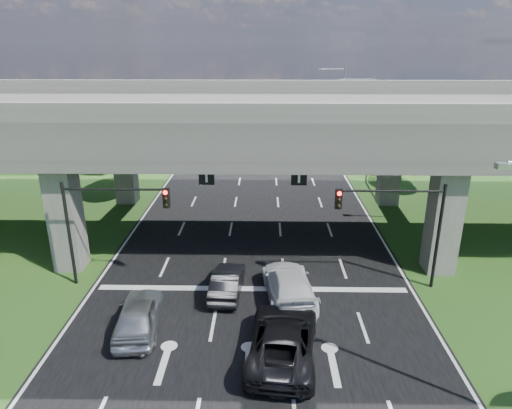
{
  "coord_description": "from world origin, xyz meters",
  "views": [
    {
      "loc": [
        0.63,
        -18.65,
        12.92
      ],
      "look_at": [
        0.1,
        9.24,
        2.93
      ],
      "focal_mm": 32.0,
      "sensor_mm": 36.0,
      "label": 1
    }
  ],
  "objects_px": {
    "streetlight_far": "(366,122)",
    "streetlight_beyond": "(340,101)",
    "car_silver": "(139,314)",
    "signal_right": "(400,217)",
    "car_white": "(289,285)",
    "signal_left": "(106,215)",
    "car_dark": "(227,282)",
    "car_trailing": "(283,339)"
  },
  "relations": [
    {
      "from": "streetlight_far",
      "to": "car_white",
      "type": "height_order",
      "value": "streetlight_far"
    },
    {
      "from": "streetlight_beyond",
      "to": "car_silver",
      "type": "relative_size",
      "value": 2.08
    },
    {
      "from": "signal_right",
      "to": "streetlight_beyond",
      "type": "xyz_separation_m",
      "value": [
        2.27,
        36.06,
        1.66
      ]
    },
    {
      "from": "car_silver",
      "to": "signal_left",
      "type": "bearing_deg",
      "value": -64.2
    },
    {
      "from": "signal_left",
      "to": "streetlight_beyond",
      "type": "xyz_separation_m",
      "value": [
        17.92,
        36.06,
        1.66
      ]
    },
    {
      "from": "signal_right",
      "to": "car_white",
      "type": "xyz_separation_m",
      "value": [
        -5.87,
        -1.48,
        -3.31
      ]
    },
    {
      "from": "streetlight_beyond",
      "to": "car_dark",
      "type": "height_order",
      "value": "streetlight_beyond"
    },
    {
      "from": "streetlight_far",
      "to": "streetlight_beyond",
      "type": "height_order",
      "value": "same"
    },
    {
      "from": "car_dark",
      "to": "signal_right",
      "type": "bearing_deg",
      "value": -170.77
    },
    {
      "from": "signal_right",
      "to": "car_dark",
      "type": "bearing_deg",
      "value": -174.12
    },
    {
      "from": "signal_left",
      "to": "car_silver",
      "type": "relative_size",
      "value": 1.25
    },
    {
      "from": "signal_left",
      "to": "streetlight_far",
      "type": "xyz_separation_m",
      "value": [
        17.92,
        20.06,
        1.66
      ]
    },
    {
      "from": "car_trailing",
      "to": "signal_right",
      "type": "bearing_deg",
      "value": -129.89
    },
    {
      "from": "signal_left",
      "to": "car_silver",
      "type": "xyz_separation_m",
      "value": [
        2.61,
        -4.32,
        -3.34
      ]
    },
    {
      "from": "signal_right",
      "to": "car_dark",
      "type": "xyz_separation_m",
      "value": [
        -9.15,
        -0.94,
        -3.45
      ]
    },
    {
      "from": "streetlight_far",
      "to": "streetlight_beyond",
      "type": "xyz_separation_m",
      "value": [
        0.0,
        16.0,
        0.0
      ]
    },
    {
      "from": "streetlight_far",
      "to": "car_silver",
      "type": "bearing_deg",
      "value": -122.14
    },
    {
      "from": "car_dark",
      "to": "signal_left",
      "type": "bearing_deg",
      "value": -4.91
    },
    {
      "from": "car_dark",
      "to": "car_trailing",
      "type": "bearing_deg",
      "value": 121.86
    },
    {
      "from": "streetlight_beyond",
      "to": "streetlight_far",
      "type": "bearing_deg",
      "value": -90.0
    },
    {
      "from": "streetlight_beyond",
      "to": "car_silver",
      "type": "height_order",
      "value": "streetlight_beyond"
    },
    {
      "from": "signal_right",
      "to": "car_dark",
      "type": "height_order",
      "value": "signal_right"
    },
    {
      "from": "streetlight_beyond",
      "to": "car_dark",
      "type": "distance_m",
      "value": 39.06
    },
    {
      "from": "car_silver",
      "to": "car_dark",
      "type": "xyz_separation_m",
      "value": [
        3.89,
        3.37,
        -0.11
      ]
    },
    {
      "from": "signal_right",
      "to": "streetlight_beyond",
      "type": "relative_size",
      "value": 0.6
    },
    {
      "from": "signal_left",
      "to": "car_dark",
      "type": "distance_m",
      "value": 7.42
    },
    {
      "from": "signal_right",
      "to": "car_trailing",
      "type": "height_order",
      "value": "signal_right"
    },
    {
      "from": "signal_right",
      "to": "car_white",
      "type": "height_order",
      "value": "signal_right"
    },
    {
      "from": "streetlight_beyond",
      "to": "car_white",
      "type": "height_order",
      "value": "streetlight_beyond"
    },
    {
      "from": "signal_right",
      "to": "signal_left",
      "type": "relative_size",
      "value": 1.0
    },
    {
      "from": "signal_left",
      "to": "streetlight_beyond",
      "type": "bearing_deg",
      "value": 63.57
    },
    {
      "from": "signal_right",
      "to": "car_dark",
      "type": "distance_m",
      "value": 9.83
    },
    {
      "from": "signal_left",
      "to": "signal_right",
      "type": "bearing_deg",
      "value": 0.0
    },
    {
      "from": "streetlight_beyond",
      "to": "car_silver",
      "type": "xyz_separation_m",
      "value": [
        -15.31,
        -40.37,
        -5.0
      ]
    },
    {
      "from": "signal_right",
      "to": "car_white",
      "type": "bearing_deg",
      "value": -165.83
    },
    {
      "from": "signal_right",
      "to": "streetlight_beyond",
      "type": "height_order",
      "value": "streetlight_beyond"
    },
    {
      "from": "streetlight_far",
      "to": "car_trailing",
      "type": "height_order",
      "value": "streetlight_far"
    },
    {
      "from": "streetlight_far",
      "to": "car_white",
      "type": "distance_m",
      "value": 23.56
    },
    {
      "from": "car_silver",
      "to": "car_white",
      "type": "distance_m",
      "value": 7.71
    },
    {
      "from": "signal_left",
      "to": "car_silver",
      "type": "distance_m",
      "value": 6.05
    },
    {
      "from": "streetlight_beyond",
      "to": "signal_right",
      "type": "bearing_deg",
      "value": -93.61
    },
    {
      "from": "car_dark",
      "to": "car_white",
      "type": "bearing_deg",
      "value": 173.99
    }
  ]
}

